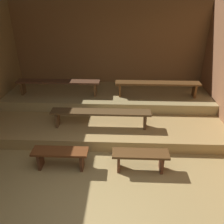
# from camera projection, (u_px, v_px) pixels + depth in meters

# --- Properties ---
(ground) EXTENTS (6.27, 5.24, 0.08)m
(ground) POSITION_uv_depth(u_px,v_px,m) (105.00, 136.00, 5.35)
(ground) COLOR #9E8552
(wall_back) EXTENTS (6.27, 0.06, 2.78)m
(wall_back) POSITION_uv_depth(u_px,v_px,m) (110.00, 53.00, 6.70)
(wall_back) COLOR brown
(wall_back) RESTS_ON ground
(platform_lower) EXTENTS (5.47, 2.88, 0.25)m
(platform_lower) POSITION_uv_depth(u_px,v_px,m) (107.00, 114.00, 5.97)
(platform_lower) COLOR #A78751
(platform_lower) RESTS_ON ground
(platform_middle) EXTENTS (5.47, 1.62, 0.25)m
(platform_middle) POSITION_uv_depth(u_px,v_px,m) (108.00, 96.00, 6.42)
(platform_middle) COLOR tan
(platform_middle) RESTS_ON platform_lower
(bench_floor_left) EXTENTS (1.02, 0.29, 0.39)m
(bench_floor_left) POSITION_uv_depth(u_px,v_px,m) (60.00, 155.00, 4.21)
(bench_floor_left) COLOR brown
(bench_floor_left) RESTS_ON ground
(bench_floor_right) EXTENTS (1.02, 0.29, 0.39)m
(bench_floor_right) POSITION_uv_depth(u_px,v_px,m) (140.00, 157.00, 4.15)
(bench_floor_right) COLOR #54361A
(bench_floor_right) RESTS_ON ground
(bench_lower_center) EXTENTS (2.19, 0.29, 0.39)m
(bench_lower_center) POSITION_uv_depth(u_px,v_px,m) (101.00, 114.00, 5.04)
(bench_lower_center) COLOR brown
(bench_lower_center) RESTS_ON platform_lower
(bench_middle_left) EXTENTS (2.18, 0.29, 0.39)m
(bench_middle_left) POSITION_uv_depth(u_px,v_px,m) (58.00, 83.00, 6.05)
(bench_middle_left) COLOR brown
(bench_middle_left) RESTS_ON platform_middle
(bench_middle_right) EXTENTS (2.18, 0.29, 0.39)m
(bench_middle_right) POSITION_uv_depth(u_px,v_px,m) (157.00, 85.00, 5.95)
(bench_middle_right) COLOR #56371B
(bench_middle_right) RESTS_ON platform_middle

